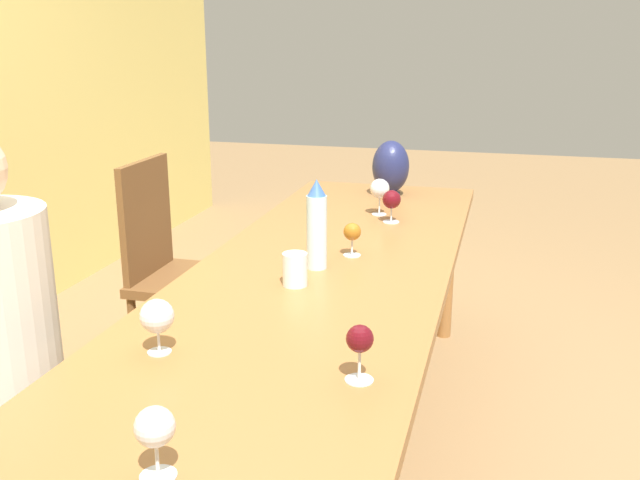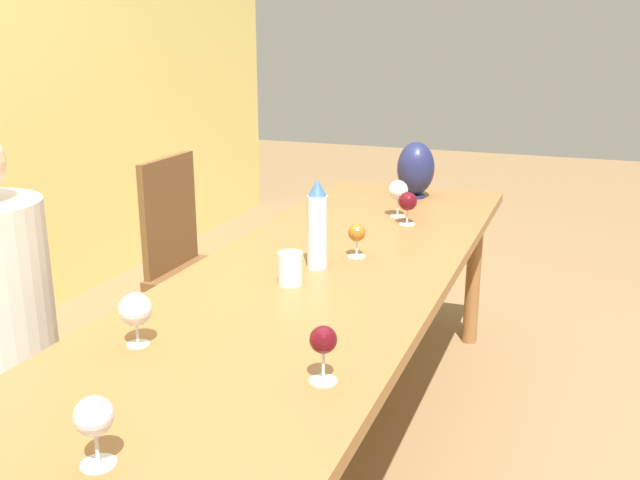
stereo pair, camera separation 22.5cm
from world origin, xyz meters
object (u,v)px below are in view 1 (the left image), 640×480
(vase, at_px, (391,167))
(wine_glass_3, at_px, (352,233))
(wine_glass_0, at_px, (380,189))
(wine_glass_1, at_px, (360,341))
(wine_glass_2, at_px, (157,317))
(chair_far, at_px, (176,265))
(water_tumbler, at_px, (295,269))
(wine_glass_4, at_px, (155,429))
(wine_glass_5, at_px, (392,200))
(water_bottle, at_px, (317,226))

(vase, height_order, wine_glass_3, vase)
(wine_glass_0, bearing_deg, wine_glass_1, -171.37)
(wine_glass_1, distance_m, wine_glass_2, 0.49)
(wine_glass_2, distance_m, chair_far, 1.41)
(water_tumbler, bearing_deg, chair_far, 46.60)
(water_tumbler, bearing_deg, wine_glass_0, -5.65)
(wine_glass_4, bearing_deg, wine_glass_3, -2.26)
(vase, distance_m, chair_far, 1.07)
(wine_glass_2, relative_size, wine_glass_4, 1.01)
(water_tumbler, distance_m, wine_glass_5, 0.82)
(water_bottle, bearing_deg, water_tumbler, 173.44)
(water_bottle, distance_m, wine_glass_3, 0.19)
(vase, height_order, wine_glass_0, vase)
(vase, bearing_deg, wine_glass_3, -178.29)
(wine_glass_1, height_order, chair_far, chair_far)
(wine_glass_4, height_order, wine_glass_5, wine_glass_4)
(wine_glass_3, bearing_deg, water_bottle, 152.44)
(water_bottle, distance_m, wine_glass_0, 0.74)
(vase, relative_size, wine_glass_0, 1.68)
(wine_glass_1, height_order, wine_glass_4, wine_glass_4)
(wine_glass_0, bearing_deg, chair_far, 103.28)
(wine_glass_2, xyz_separation_m, wine_glass_5, (1.34, -0.34, -0.00))
(water_tumbler, height_order, vase, vase)
(vase, relative_size, chair_far, 0.27)
(water_tumbler, distance_m, chair_far, 1.08)
(vase, relative_size, wine_glass_1, 1.96)
(wine_glass_3, bearing_deg, wine_glass_0, 1.17)
(wine_glass_2, relative_size, wine_glass_5, 1.02)
(water_bottle, bearing_deg, wine_glass_1, -158.01)
(wine_glass_2, bearing_deg, vase, -7.88)
(water_bottle, relative_size, wine_glass_5, 2.23)
(wine_glass_0, xyz_separation_m, wine_glass_1, (-1.46, -0.22, -0.01))
(vase, bearing_deg, water_bottle, 177.23)
(wine_glass_1, height_order, wine_glass_3, wine_glass_1)
(wine_glass_0, bearing_deg, vase, 2.55)
(water_tumbler, relative_size, vase, 0.39)
(wine_glass_4, bearing_deg, water_bottle, 1.50)
(vase, relative_size, wine_glass_3, 2.22)
(water_bottle, distance_m, wine_glass_2, 0.73)
(vase, distance_m, wine_glass_4, 2.26)
(water_bottle, bearing_deg, vase, -2.77)
(vase, xyz_separation_m, wine_glass_2, (-1.81, 0.25, -0.04))
(wine_glass_0, height_order, wine_glass_4, wine_glass_0)
(water_tumbler, relative_size, chair_far, 0.11)
(vase, distance_m, wine_glass_5, 0.49)
(vase, bearing_deg, water_tumbler, 176.71)
(wine_glass_3, bearing_deg, wine_glass_2, 162.05)
(wine_glass_5, bearing_deg, wine_glass_0, 32.02)
(water_tumbler, distance_m, wine_glass_4, 0.98)
(water_tumbler, height_order, chair_far, chair_far)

